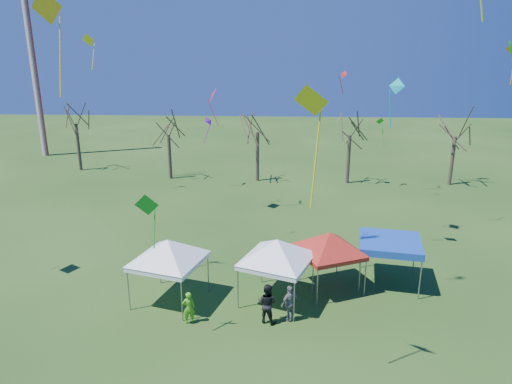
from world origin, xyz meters
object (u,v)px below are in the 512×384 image
tree_4 (458,119)px  tent_blue (390,244)px  radio_mast (31,44)px  tree_1 (167,118)px  person_dark (267,303)px  tent_red (330,236)px  tree_2 (257,114)px  person_grey (290,303)px  tree_3 (351,117)px  tree_0 (74,107)px  person_green (189,308)px  tent_white_mid (277,244)px  tent_white_west (168,244)px

tree_4 → tent_blue: (-9.80, -19.31, -3.84)m
radio_mast → tree_1: bearing=-28.5°
tent_blue → tree_4: bearing=63.1°
tree_1 → person_dark: bearing=-67.1°
tent_red → tree_2: bearing=103.0°
tree_2 → person_grey: size_ratio=4.68×
radio_mast → tree_3: bearing=-16.3°
person_dark → person_grey: (1.02, 0.20, -0.06)m
tree_4 → tent_blue: 21.99m
tree_4 → person_dark: (-15.99, -23.37, -5.13)m
tree_0 → tent_blue: (26.41, -22.69, -4.27)m
tent_blue → person_green: 10.70m
radio_mast → tree_0: (7.15, -6.62, -6.01)m
tent_white_mid → person_dark: 2.83m
tent_blue → person_grey: bearing=-143.2°
tree_3 → person_grey: 24.45m
tree_4 → person_grey: size_ratio=4.51×
tree_1 → tent_blue: (16.33, -19.95, -3.57)m
tree_2 → tent_blue: bearing=-68.1°
tree_4 → tent_white_mid: size_ratio=2.00×
tree_0 → person_green: size_ratio=5.52×
person_green → radio_mast: bearing=-75.0°
tree_3 → tent_white_mid: size_ratio=2.01×
tree_3 → tent_white_mid: (-6.27, -21.52, -3.08)m
tree_3 → person_dark: (-6.66, -23.41, -5.15)m
radio_mast → tent_white_west: size_ratio=6.17×
tree_1 → tree_2: bearing=-1.8°
tree_3 → tree_4: (9.32, -0.04, -0.02)m
tent_blue → person_dark: size_ratio=1.90×
tree_0 → person_green: 32.29m
person_dark → tent_white_west: bearing=4.4°
person_dark → person_grey: 1.04m
tent_red → tent_blue: (3.19, 0.79, -0.64)m
tree_1 → tree_4: (26.12, -0.65, 0.27)m
tree_0 → tree_3: (26.88, -3.34, -0.41)m
radio_mast → tree_3: (34.03, -9.96, -6.42)m
tree_2 → person_dark: bearing=-85.8°
tent_red → tent_blue: bearing=13.8°
tent_white_west → tent_white_mid: size_ratio=1.03×
radio_mast → person_grey: (28.39, -33.17, -11.63)m
tree_0 → person_dark: tree_0 is taller
tent_white_west → person_green: tent_white_west is taller
tent_white_mid → tree_1: bearing=115.4°
tree_4 → person_dark: bearing=-124.4°
tree_2 → person_dark: tree_2 is taller
tree_0 → tree_4: tree_0 is taller
person_grey → tree_1: bearing=-104.6°
tree_2 → tree_4: size_ratio=1.04×
tree_0 → person_green: tree_0 is taller
tree_4 → tent_red: 24.14m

